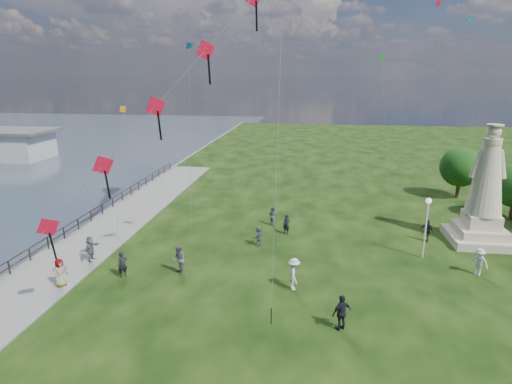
% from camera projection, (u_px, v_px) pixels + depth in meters
% --- Properties ---
extents(waterfront, '(200.00, 200.00, 1.51)m').
position_uv_depth(waterfront, '(54.00, 258.00, 29.53)').
color(waterfront, '#33414C').
rests_on(waterfront, ground).
extents(statue, '(4.40, 4.40, 8.79)m').
position_uv_depth(statue, '(484.00, 199.00, 31.21)').
color(statue, '#BEAF8F').
rests_on(statue, ground).
extents(lamppost, '(0.39, 0.39, 4.26)m').
position_uv_depth(lamppost, '(427.00, 215.00, 28.57)').
color(lamppost, silver).
rests_on(lamppost, ground).
extents(tree_row, '(7.67, 12.76, 5.22)m').
position_uv_depth(tree_row, '(502.00, 180.00, 37.53)').
color(tree_row, '#382314').
rests_on(tree_row, ground).
extents(person_0, '(0.71, 0.70, 1.66)m').
position_uv_depth(person_0, '(123.00, 265.00, 26.40)').
color(person_0, black).
rests_on(person_0, ground).
extents(person_1, '(0.98, 1.10, 1.93)m').
position_uv_depth(person_1, '(179.00, 260.00, 26.72)').
color(person_1, '#595960').
rests_on(person_1, ground).
extents(person_2, '(0.92, 1.36, 1.93)m').
position_uv_depth(person_2, '(294.00, 274.00, 24.86)').
color(person_2, silver).
rests_on(person_2, ground).
extents(person_3, '(1.23, 1.09, 1.88)m').
position_uv_depth(person_3, '(342.00, 313.00, 20.94)').
color(person_3, black).
rests_on(person_3, ground).
extents(person_5, '(0.70, 1.58, 1.70)m').
position_uv_depth(person_5, '(91.00, 250.00, 28.53)').
color(person_5, '#595960').
rests_on(person_5, ground).
extents(person_6, '(0.68, 0.58, 1.59)m').
position_uv_depth(person_6, '(286.00, 224.00, 33.45)').
color(person_6, black).
rests_on(person_6, ground).
extents(person_7, '(0.92, 0.87, 1.62)m').
position_uv_depth(person_7, '(273.00, 216.00, 35.43)').
color(person_7, '#595960').
rests_on(person_7, ground).
extents(person_8, '(1.26, 1.18, 1.77)m').
position_uv_depth(person_8, '(479.00, 262.00, 26.65)').
color(person_8, silver).
rests_on(person_8, ground).
extents(person_9, '(1.06, 1.07, 1.70)m').
position_uv_depth(person_9, '(427.00, 230.00, 32.02)').
color(person_9, black).
rests_on(person_9, ground).
extents(person_10, '(0.72, 0.94, 1.71)m').
position_uv_depth(person_10, '(60.00, 274.00, 25.10)').
color(person_10, '#595960').
rests_on(person_10, ground).
extents(person_11, '(0.99, 1.49, 1.48)m').
position_uv_depth(person_11, '(259.00, 236.00, 31.26)').
color(person_11, '#595960').
rests_on(person_11, ground).
extents(red_kite_train, '(12.82, 9.35, 16.59)m').
position_uv_depth(red_kite_train, '(151.00, 115.00, 21.24)').
color(red_kite_train, black).
rests_on(red_kite_train, ground).
extents(small_kites, '(28.62, 16.57, 33.64)m').
position_uv_depth(small_kites, '(317.00, 43.00, 36.08)').
color(small_kites, '#166384').
rests_on(small_kites, ground).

